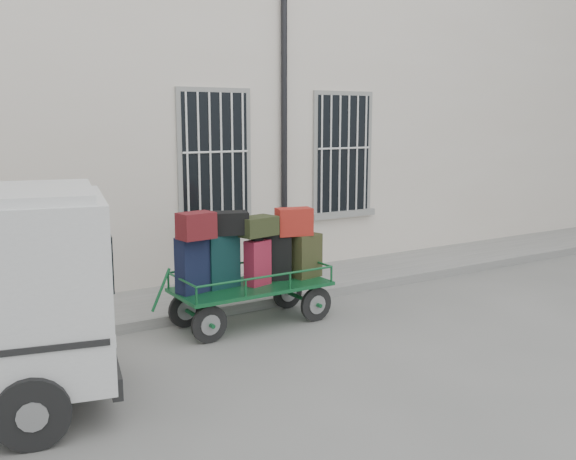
# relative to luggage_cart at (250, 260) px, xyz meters

# --- Properties ---
(ground) EXTENTS (80.00, 80.00, 0.00)m
(ground) POSITION_rel_luggage_cart_xyz_m (0.89, -0.86, -0.94)
(ground) COLOR slate
(ground) RESTS_ON ground
(building) EXTENTS (24.00, 5.15, 6.00)m
(building) POSITION_rel_luggage_cart_xyz_m (0.89, 4.64, 2.06)
(building) COLOR beige
(building) RESTS_ON ground
(sidewalk) EXTENTS (24.00, 1.70, 0.15)m
(sidewalk) POSITION_rel_luggage_cart_xyz_m (0.89, 1.34, -0.86)
(sidewalk) COLOR slate
(sidewalk) RESTS_ON ground
(luggage_cart) EXTENTS (2.67, 1.04, 1.70)m
(luggage_cart) POSITION_rel_luggage_cart_xyz_m (0.00, 0.00, 0.00)
(luggage_cart) COLOR black
(luggage_cart) RESTS_ON ground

